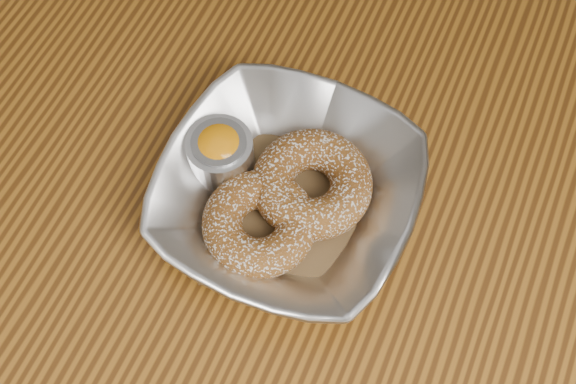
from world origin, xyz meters
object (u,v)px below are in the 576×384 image
at_px(table, 289,179).
at_px(serving_bowl, 288,194).
at_px(donut_front, 259,223).
at_px(donut_back, 312,184).
at_px(ramekin, 221,153).

bearing_deg(table, serving_bowl, -66.64).
bearing_deg(donut_front, table, 100.87).
bearing_deg(table, donut_back, -50.19).
bearing_deg(serving_bowl, table, 113.36).
height_order(donut_back, donut_front, donut_back).
height_order(table, donut_back, donut_back).
bearing_deg(donut_back, ramekin, -174.33).
bearing_deg(donut_front, ramekin, 142.84).
distance_m(table, ramekin, 0.15).
bearing_deg(donut_front, donut_back, 63.26).
bearing_deg(serving_bowl, donut_front, -107.12).
distance_m(donut_back, ramekin, 0.08).
relative_size(table, donut_front, 12.80).
height_order(serving_bowl, donut_back, serving_bowl).
height_order(table, donut_front, donut_front).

